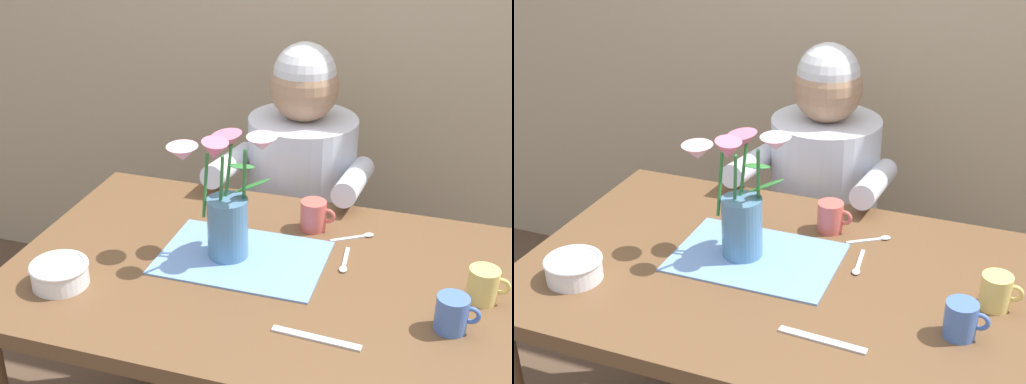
{
  "view_description": "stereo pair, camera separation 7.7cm",
  "coord_description": "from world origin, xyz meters",
  "views": [
    {
      "loc": [
        0.43,
        -1.38,
        1.65
      ],
      "look_at": [
        -0.03,
        0.05,
        0.92
      ],
      "focal_mm": 49.99,
      "sensor_mm": 36.0,
      "label": 1
    },
    {
      "loc": [
        0.5,
        -1.35,
        1.65
      ],
      "look_at": [
        -0.03,
        0.05,
        0.92
      ],
      "focal_mm": 49.99,
      "sensor_mm": 36.0,
      "label": 2
    }
  ],
  "objects": [
    {
      "name": "tea_cup",
      "position": [
        0.45,
        -0.1,
        0.78
      ],
      "size": [
        0.09,
        0.07,
        0.08
      ],
      "color": "#476BB7",
      "rests_on": "dining_table"
    },
    {
      "name": "seated_person",
      "position": [
        -0.06,
        0.62,
        0.56
      ],
      "size": [
        0.45,
        0.47,
        1.14
      ],
      "rotation": [
        0.0,
        0.0,
        0.06
      ],
      "color": "#4C4C56",
      "rests_on": "ground_plane"
    },
    {
      "name": "dinner_knife",
      "position": [
        0.19,
        -0.22,
        0.74
      ],
      "size": [
        0.19,
        0.03,
        0.0
      ],
      "primitive_type": "cube",
      "rotation": [
        0.0,
        0.0,
        -0.06
      ],
      "color": "silver",
      "rests_on": "dining_table"
    },
    {
      "name": "dining_table",
      "position": [
        0.0,
        0.0,
        0.64
      ],
      "size": [
        1.2,
        0.8,
        0.74
      ],
      "color": "brown",
      "rests_on": "ground_plane"
    },
    {
      "name": "ceramic_bowl",
      "position": [
        -0.42,
        -0.2,
        0.77
      ],
      "size": [
        0.14,
        0.14,
        0.06
      ],
      "color": "white",
      "rests_on": "dining_table"
    },
    {
      "name": "spoon_0",
      "position": [
        0.19,
        0.23,
        0.74
      ],
      "size": [
        0.11,
        0.08,
        0.01
      ],
      "color": "silver",
      "rests_on": "dining_table"
    },
    {
      "name": "flower_vase",
      "position": [
        -0.1,
        0.04,
        0.89
      ],
      "size": [
        0.27,
        0.2,
        0.33
      ],
      "color": "teal",
      "rests_on": "dining_table"
    },
    {
      "name": "ceramic_mug",
      "position": [
        0.07,
        0.24,
        0.78
      ],
      "size": [
        0.09,
        0.07,
        0.08
      ],
      "color": "#CC564C",
      "rests_on": "dining_table"
    },
    {
      "name": "striped_placemat",
      "position": [
        -0.06,
        0.04,
        0.74
      ],
      "size": [
        0.4,
        0.28,
        0.0
      ],
      "primitive_type": "cube",
      "color": "#6B93D1",
      "rests_on": "dining_table"
    },
    {
      "name": "coffee_cup",
      "position": [
        0.5,
        0.03,
        0.78
      ],
      "size": [
        0.09,
        0.07,
        0.08
      ],
      "color": "#E5C666",
      "rests_on": "dining_table"
    },
    {
      "name": "spoon_1",
      "position": [
        0.18,
        0.08,
        0.74
      ],
      "size": [
        0.02,
        0.12,
        0.01
      ],
      "color": "silver",
      "rests_on": "dining_table"
    }
  ]
}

